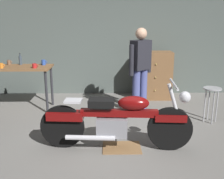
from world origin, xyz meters
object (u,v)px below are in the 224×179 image
shop_stool (212,96)px  mug_blue_enamel (44,62)px  wooden_dresser (154,75)px  mug_brown_stoneware (9,62)px  bottle (20,60)px  mug_orange_travel (1,66)px  mug_red_diner (34,66)px  motorcycle (117,120)px  person_standing (140,67)px

shop_stool → mug_blue_enamel: size_ratio=5.37×
wooden_dresser → mug_brown_stoneware: (-3.13, -0.50, 0.40)m
mug_brown_stoneware → bottle: size_ratio=0.43×
mug_brown_stoneware → mug_orange_travel: 0.40m
mug_red_diner → mug_blue_enamel: bearing=74.3°
shop_stool → wooden_dresser: 1.69m
wooden_dresser → motorcycle: bearing=-110.8°
shop_stool → mug_brown_stoneware: mug_brown_stoneware is taller
person_standing → mug_red_diner: 2.06m
wooden_dresser → bottle: size_ratio=4.56×
wooden_dresser → mug_blue_enamel: size_ratio=9.23×
motorcycle → mug_red_diner: size_ratio=19.19×
person_standing → bottle: size_ratio=6.93×
mug_red_diner → mug_orange_travel: (-0.64, 0.00, 0.01)m
mug_brown_stoneware → shop_stool: bearing=-14.1°
mug_blue_enamel → bottle: 0.49m
mug_brown_stoneware → mug_blue_enamel: (0.73, -0.06, 0.01)m
bottle → mug_red_diner: bearing=-44.9°
motorcycle → mug_orange_travel: bearing=148.0°
bottle → person_standing: bearing=-10.2°
mug_brown_stoneware → person_standing: bearing=-9.6°
bottle → motorcycle: bearing=-45.7°
mug_blue_enamel → bottle: size_ratio=0.49×
mug_blue_enamel → mug_red_diner: bearing=-105.7°
mug_brown_stoneware → mug_red_diner: size_ratio=0.91×
shop_stool → mug_red_diner: 3.38m
person_standing → wooden_dresser: size_ratio=1.52×
motorcycle → person_standing: (0.51, 1.54, 0.48)m
mug_red_diner → mug_orange_travel: mug_orange_travel is taller
shop_stool → mug_brown_stoneware: bearing=165.9°
shop_stool → mug_brown_stoneware: (-3.93, 0.99, 0.45)m
shop_stool → bottle: bottle is taller
shop_stool → bottle: size_ratio=2.66×
shop_stool → bottle: 3.84m
motorcycle → shop_stool: 2.02m
wooden_dresser → person_standing: bearing=-114.6°
mug_blue_enamel → bottle: bearing=175.2°
wooden_dresser → mug_blue_enamel: (-2.40, -0.55, 0.40)m
shop_stool → mug_orange_travel: (-3.94, 0.59, 0.45)m
person_standing → shop_stool: person_standing is taller
mug_orange_travel → motorcycle: bearing=-36.1°
shop_stool → wooden_dresser: wooden_dresser is taller
person_standing → mug_orange_travel: person_standing is taller
motorcycle → mug_orange_travel: mug_orange_travel is taller
wooden_dresser → mug_orange_travel: wooden_dresser is taller
person_standing → shop_stool: bearing=118.1°
person_standing → wooden_dresser: person_standing is taller
shop_stool → mug_brown_stoneware: 4.08m
motorcycle → person_standing: 1.69m
mug_orange_travel → bottle: bearing=56.9°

